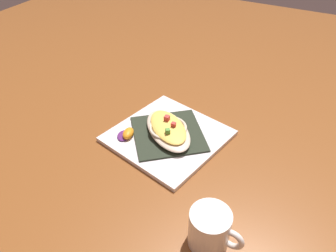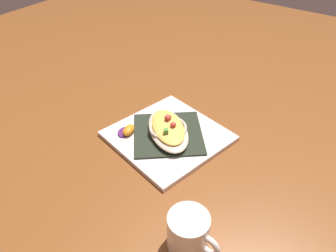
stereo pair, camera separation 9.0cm
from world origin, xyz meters
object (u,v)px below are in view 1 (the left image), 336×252
Objects in this scene: orange_garnish at (127,134)px; coffee_mug at (210,231)px; square_plate at (168,136)px; gratin_dish at (168,129)px.

orange_garnish is 0.55× the size of coffee_mug.
gratin_dish reaches higher than square_plate.
coffee_mug reaches higher than square_plate.
orange_garnish is 0.38m from coffee_mug.
gratin_dish is at bearing -57.96° from orange_garnish.
orange_garnish is at bearing 59.43° from coffee_mug.
coffee_mug is at bearing -120.57° from orange_garnish.
coffee_mug reaches higher than orange_garnish.
orange_garnish is at bearing 122.04° from gratin_dish.
square_plate is 4.54× the size of orange_garnish.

